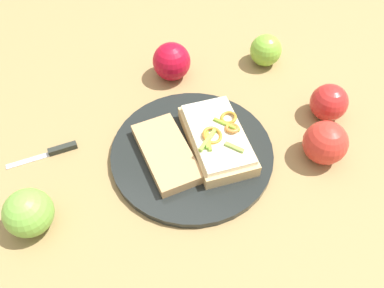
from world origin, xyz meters
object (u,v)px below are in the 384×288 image
(plate, at_px, (192,153))
(apple_0, at_px, (29,213))
(apple_3, at_px, (172,62))
(apple_4, at_px, (266,50))
(knife, at_px, (52,152))
(apple_2, at_px, (329,102))
(apple_1, at_px, (325,143))
(bread_slice_side, at_px, (166,153))
(sandwich, at_px, (217,138))

(plate, height_order, apple_0, apple_0)
(apple_3, distance_m, apple_4, 0.22)
(apple_3, relative_size, knife, 0.75)
(apple_2, xyz_separation_m, apple_4, (0.12, 0.15, -0.00))
(apple_1, xyz_separation_m, apple_4, (0.23, 0.15, -0.01))
(plate, bearing_deg, knife, 106.46)
(apple_3, relative_size, apple_4, 1.16)
(bread_slice_side, height_order, apple_2, apple_2)
(apple_4, distance_m, knife, 0.51)
(apple_3, height_order, apple_4, apple_3)
(sandwich, distance_m, apple_1, 0.20)
(plate, bearing_deg, apple_1, -73.20)
(apple_1, bearing_deg, knife, 106.62)
(apple_4, relative_size, knife, 0.64)
(plate, xyz_separation_m, bread_slice_side, (-0.03, 0.04, 0.02))
(sandwich, relative_size, bread_slice_side, 1.27)
(plate, relative_size, bread_slice_side, 1.89)
(sandwich, height_order, apple_2, apple_2)
(plate, distance_m, apple_1, 0.25)
(apple_1, xyz_separation_m, apple_3, (0.13, 0.34, 0.00))
(plate, bearing_deg, apple_2, -52.14)
(sandwich, distance_m, knife, 0.31)
(plate, bearing_deg, bread_slice_side, 123.95)
(apple_2, bearing_deg, apple_1, -178.79)
(apple_2, relative_size, knife, 0.68)
(apple_0, height_order, apple_3, apple_3)
(sandwich, bearing_deg, knife, -104.81)
(bread_slice_side, bearing_deg, apple_1, 68.28)
(sandwich, relative_size, apple_0, 2.56)
(apple_0, distance_m, apple_2, 0.59)
(bread_slice_side, relative_size, apple_1, 1.98)
(bread_slice_side, height_order, apple_0, apple_0)
(sandwich, distance_m, apple_2, 0.24)
(sandwich, height_order, knife, sandwich)
(bread_slice_side, height_order, apple_1, apple_1)
(apple_1, bearing_deg, apple_0, 122.92)
(knife, bearing_deg, plate, 157.20)
(apple_3, bearing_deg, apple_2, -93.28)
(apple_1, distance_m, knife, 0.51)
(apple_2, distance_m, apple_4, 0.20)
(sandwich, relative_size, apple_4, 2.89)
(plate, relative_size, apple_0, 3.81)
(sandwich, bearing_deg, apple_4, 138.03)
(bread_slice_side, relative_size, apple_4, 2.27)
(plate, bearing_deg, apple_4, -14.70)
(bread_slice_side, distance_m, knife, 0.22)
(apple_4, bearing_deg, sandwich, 171.98)
(plate, xyz_separation_m, apple_1, (0.07, -0.23, 0.03))
(sandwich, xyz_separation_m, bread_slice_side, (-0.05, 0.08, -0.01))
(bread_slice_side, bearing_deg, apple_0, -83.08)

